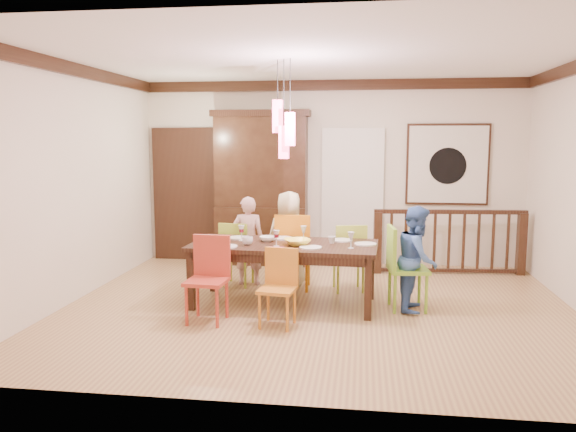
# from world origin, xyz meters

# --- Properties ---
(floor) EXTENTS (6.00, 6.00, 0.00)m
(floor) POSITION_xyz_m (0.00, 0.00, 0.00)
(floor) COLOR #9D724C
(floor) RESTS_ON ground
(ceiling) EXTENTS (6.00, 6.00, 0.00)m
(ceiling) POSITION_xyz_m (0.00, 0.00, 2.90)
(ceiling) COLOR white
(ceiling) RESTS_ON wall_back
(wall_back) EXTENTS (6.00, 0.00, 6.00)m
(wall_back) POSITION_xyz_m (0.00, 2.50, 1.45)
(wall_back) COLOR beige
(wall_back) RESTS_ON floor
(wall_left) EXTENTS (0.00, 5.00, 5.00)m
(wall_left) POSITION_xyz_m (-3.00, 0.00, 1.45)
(wall_left) COLOR beige
(wall_left) RESTS_ON floor
(crown_molding) EXTENTS (6.00, 5.00, 0.16)m
(crown_molding) POSITION_xyz_m (0.00, 0.00, 2.82)
(crown_molding) COLOR black
(crown_molding) RESTS_ON wall_back
(panel_door) EXTENTS (1.04, 0.07, 2.24)m
(panel_door) POSITION_xyz_m (-2.40, 2.45, 1.05)
(panel_door) COLOR black
(panel_door) RESTS_ON wall_back
(white_doorway) EXTENTS (0.97, 0.05, 2.22)m
(white_doorway) POSITION_xyz_m (0.35, 2.46, 1.05)
(white_doorway) COLOR silver
(white_doorway) RESTS_ON wall_back
(painting) EXTENTS (1.25, 0.06, 1.25)m
(painting) POSITION_xyz_m (1.80, 2.46, 1.60)
(painting) COLOR black
(painting) RESTS_ON wall_back
(pendant_cluster) EXTENTS (0.27, 0.21, 1.14)m
(pendant_cluster) POSITION_xyz_m (-0.41, 0.08, 2.11)
(pendant_cluster) COLOR #EF4770
(pendant_cluster) RESTS_ON ceiling
(dining_table) EXTENTS (2.25, 1.11, 0.75)m
(dining_table) POSITION_xyz_m (-0.41, 0.08, 0.67)
(dining_table) COLOR black
(dining_table) RESTS_ON floor
(chair_far_left) EXTENTS (0.44, 0.44, 0.88)m
(chair_far_left) POSITION_xyz_m (-1.17, 0.91, 0.50)
(chair_far_left) COLOR #A2BE33
(chair_far_left) RESTS_ON floor
(chair_far_mid) EXTENTS (0.47, 0.47, 1.02)m
(chair_far_mid) POSITION_xyz_m (-0.38, 0.82, 0.58)
(chair_far_mid) COLOR orange
(chair_far_mid) RESTS_ON floor
(chair_far_right) EXTENTS (0.48, 0.48, 0.90)m
(chair_far_right) POSITION_xyz_m (0.34, 0.83, 0.51)
(chair_far_right) COLOR #AAC439
(chair_far_right) RESTS_ON floor
(chair_near_left) EXTENTS (0.45, 0.45, 0.94)m
(chair_near_left) POSITION_xyz_m (-1.15, -0.69, 0.54)
(chair_near_left) COLOR #AC3626
(chair_near_left) RESTS_ON floor
(chair_near_mid) EXTENTS (0.42, 0.42, 0.82)m
(chair_near_mid) POSITION_xyz_m (-0.37, -0.72, 0.47)
(chair_near_mid) COLOR #C67822
(chair_near_mid) RESTS_ON floor
(chair_end_right) EXTENTS (0.50, 0.50, 0.98)m
(chair_end_right) POSITION_xyz_m (1.05, 0.09, 0.56)
(chair_end_right) COLOR #7DBA2E
(chair_end_right) RESTS_ON floor
(china_hutch) EXTENTS (1.54, 0.46, 2.44)m
(china_hutch) POSITION_xyz_m (-1.09, 2.30, 1.22)
(china_hutch) COLOR black
(china_hutch) RESTS_ON floor
(balustrade) EXTENTS (2.23, 0.25, 0.96)m
(balustrade) POSITION_xyz_m (1.79, 1.95, 0.50)
(balustrade) COLOR black
(balustrade) RESTS_ON floor
(person_far_left) EXTENTS (0.47, 0.34, 1.22)m
(person_far_left) POSITION_xyz_m (-1.03, 0.97, 0.61)
(person_far_left) COLOR beige
(person_far_left) RESTS_ON floor
(person_far_mid) EXTENTS (0.68, 0.49, 1.29)m
(person_far_mid) POSITION_xyz_m (-0.47, 0.99, 0.65)
(person_far_mid) COLOR beige
(person_far_mid) RESTS_ON floor
(person_end_right) EXTENTS (0.55, 0.66, 1.23)m
(person_end_right) POSITION_xyz_m (1.16, 0.07, 0.61)
(person_end_right) COLOR #436CBC
(person_end_right) RESTS_ON floor
(serving_bowl) EXTENTS (0.40, 0.40, 0.07)m
(serving_bowl) POSITION_xyz_m (-0.24, -0.01, 0.79)
(serving_bowl) COLOR yellow
(serving_bowl) RESTS_ON dining_table
(small_bowl) EXTENTS (0.23, 0.23, 0.06)m
(small_bowl) POSITION_xyz_m (-0.63, 0.19, 0.78)
(small_bowl) COLOR white
(small_bowl) RESTS_ON dining_table
(cup_left) EXTENTS (0.16, 0.16, 0.10)m
(cup_left) POSITION_xyz_m (-0.82, -0.07, 0.80)
(cup_left) COLOR silver
(cup_left) RESTS_ON dining_table
(cup_right) EXTENTS (0.12, 0.12, 0.08)m
(cup_right) POSITION_xyz_m (0.16, 0.16, 0.79)
(cup_right) COLOR silver
(cup_right) RESTS_ON dining_table
(plate_far_left) EXTENTS (0.26, 0.26, 0.01)m
(plate_far_left) POSITION_xyz_m (-1.03, 0.35, 0.76)
(plate_far_left) COLOR white
(plate_far_left) RESTS_ON dining_table
(plate_far_mid) EXTENTS (0.26, 0.26, 0.01)m
(plate_far_mid) POSITION_xyz_m (-0.48, 0.41, 0.76)
(plate_far_mid) COLOR white
(plate_far_mid) RESTS_ON dining_table
(plate_far_right) EXTENTS (0.26, 0.26, 0.01)m
(plate_far_right) POSITION_xyz_m (0.27, 0.36, 0.76)
(plate_far_right) COLOR white
(plate_far_right) RESTS_ON dining_table
(plate_near_left) EXTENTS (0.26, 0.26, 0.01)m
(plate_near_left) POSITION_xyz_m (-1.04, -0.23, 0.76)
(plate_near_left) COLOR white
(plate_near_left) RESTS_ON dining_table
(plate_near_mid) EXTENTS (0.26, 0.26, 0.01)m
(plate_near_mid) POSITION_xyz_m (-0.07, -0.16, 0.76)
(plate_near_mid) COLOR white
(plate_near_mid) RESTS_ON dining_table
(plate_end_right) EXTENTS (0.26, 0.26, 0.01)m
(plate_end_right) POSITION_xyz_m (0.56, 0.13, 0.76)
(plate_end_right) COLOR white
(plate_end_right) RESTS_ON dining_table
(wine_glass_a) EXTENTS (0.08, 0.08, 0.19)m
(wine_glass_a) POSITION_xyz_m (-0.95, 0.20, 0.84)
(wine_glass_a) COLOR #590C19
(wine_glass_a) RESTS_ON dining_table
(wine_glass_b) EXTENTS (0.08, 0.08, 0.19)m
(wine_glass_b) POSITION_xyz_m (-0.19, 0.26, 0.84)
(wine_glass_b) COLOR silver
(wine_glass_b) RESTS_ON dining_table
(wine_glass_c) EXTENTS (0.08, 0.08, 0.19)m
(wine_glass_c) POSITION_xyz_m (-0.47, -0.12, 0.84)
(wine_glass_c) COLOR #590C19
(wine_glass_c) RESTS_ON dining_table
(wine_glass_d) EXTENTS (0.08, 0.08, 0.19)m
(wine_glass_d) POSITION_xyz_m (0.39, -0.12, 0.84)
(wine_glass_d) COLOR silver
(wine_glass_d) RESTS_ON dining_table
(napkin) EXTENTS (0.18, 0.14, 0.01)m
(napkin) POSITION_xyz_m (-0.46, -0.28, 0.76)
(napkin) COLOR #D83359
(napkin) RESTS_ON dining_table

